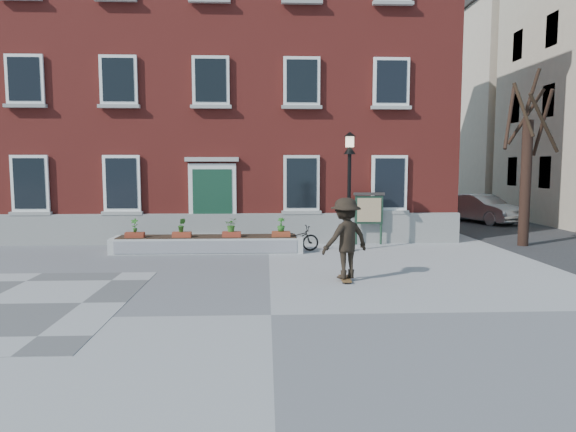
{
  "coord_description": "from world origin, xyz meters",
  "views": [
    {
      "loc": [
        -0.09,
        -9.57,
        2.87
      ],
      "look_at": [
        0.5,
        4.0,
        1.5
      ],
      "focal_mm": 32.0,
      "sensor_mm": 36.0,
      "label": 1
    }
  ],
  "objects_px": {
    "bicycle": "(295,239)",
    "parked_car": "(482,208)",
    "skateboarder": "(345,238)",
    "lamp_post": "(349,175)",
    "notice_board": "(369,210)"
  },
  "relations": [
    {
      "from": "bicycle",
      "to": "parked_car",
      "type": "xyz_separation_m",
      "value": [
        9.75,
        8.11,
        0.27
      ]
    },
    {
      "from": "parked_car",
      "to": "skateboarder",
      "type": "xyz_separation_m",
      "value": [
        -8.75,
        -12.48,
        0.37
      ]
    },
    {
      "from": "lamp_post",
      "to": "skateboarder",
      "type": "bearing_deg",
      "value": -100.28
    },
    {
      "from": "bicycle",
      "to": "notice_board",
      "type": "height_order",
      "value": "notice_board"
    },
    {
      "from": "parked_car",
      "to": "skateboarder",
      "type": "height_order",
      "value": "skateboarder"
    },
    {
      "from": "parked_car",
      "to": "lamp_post",
      "type": "xyz_separation_m",
      "value": [
        -7.95,
        -8.09,
        1.84
      ]
    },
    {
      "from": "parked_car",
      "to": "skateboarder",
      "type": "bearing_deg",
      "value": -147.28
    },
    {
      "from": "parked_car",
      "to": "notice_board",
      "type": "relative_size",
      "value": 2.26
    },
    {
      "from": "skateboarder",
      "to": "lamp_post",
      "type": "bearing_deg",
      "value": 79.72
    },
    {
      "from": "parked_car",
      "to": "skateboarder",
      "type": "relative_size",
      "value": 2.05
    },
    {
      "from": "bicycle",
      "to": "skateboarder",
      "type": "bearing_deg",
      "value": -178.37
    },
    {
      "from": "bicycle",
      "to": "notice_board",
      "type": "xyz_separation_m",
      "value": [
        2.74,
        1.38,
        0.83
      ]
    },
    {
      "from": "parked_car",
      "to": "notice_board",
      "type": "distance_m",
      "value": 9.73
    },
    {
      "from": "bicycle",
      "to": "skateboarder",
      "type": "relative_size",
      "value": 0.79
    },
    {
      "from": "notice_board",
      "to": "lamp_post",
      "type": "bearing_deg",
      "value": -124.69
    }
  ]
}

